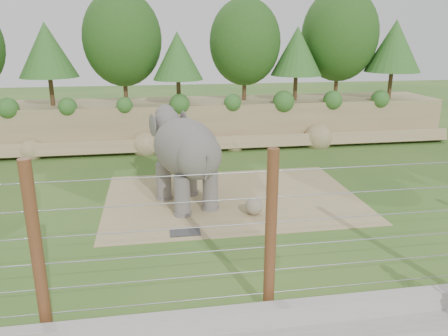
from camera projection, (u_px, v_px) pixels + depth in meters
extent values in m
plane|color=#346023|center=(234.00, 231.00, 14.64)|extent=(90.00, 90.00, 0.00)
cube|color=#977B56|center=(195.00, 121.00, 26.54)|extent=(30.00, 4.00, 2.50)
cube|color=#977B56|center=(199.00, 145.00, 24.63)|extent=(30.00, 1.37, 1.07)
cylinder|color=#3F2B19|center=(52.00, 91.00, 24.23)|extent=(0.24, 0.24, 1.58)
sphere|color=#184113|center=(47.00, 51.00, 23.61)|extent=(3.60, 3.60, 3.60)
cylinder|color=#3F2B19|center=(125.00, 86.00, 25.27)|extent=(0.24, 0.24, 1.92)
sphere|color=#184113|center=(122.00, 39.00, 24.50)|extent=(4.40, 4.40, 4.40)
cylinder|color=#3F2B19|center=(179.00, 92.00, 24.68)|extent=(0.24, 0.24, 1.40)
sphere|color=#184113|center=(178.00, 57.00, 24.12)|extent=(3.20, 3.20, 3.20)
cylinder|color=#3F2B19|center=(244.00, 85.00, 26.18)|extent=(0.24, 0.24, 1.82)
sphere|color=#184113|center=(245.00, 42.00, 25.45)|extent=(4.16, 4.16, 4.16)
cylinder|color=#3F2B19|center=(295.00, 88.00, 26.12)|extent=(0.24, 0.24, 1.50)
sphere|color=#184113|center=(297.00, 52.00, 25.52)|extent=(3.44, 3.44, 3.44)
cylinder|color=#3F2B19|center=(336.00, 81.00, 27.45)|extent=(0.24, 0.24, 2.03)
sphere|color=#184113|center=(340.00, 35.00, 26.64)|extent=(4.64, 4.64, 4.64)
cylinder|color=#3F2B19|center=(390.00, 85.00, 26.84)|extent=(0.24, 0.24, 1.64)
sphere|color=#184113|center=(394.00, 48.00, 26.18)|extent=(3.76, 3.76, 3.76)
cube|color=tan|center=(232.00, 198.00, 17.54)|extent=(10.00, 7.00, 0.02)
cube|color=#262628|center=(185.00, 232.00, 14.46)|extent=(1.00, 0.60, 0.03)
sphere|color=gray|center=(254.00, 206.00, 15.83)|extent=(0.64, 0.64, 0.64)
cube|color=#A19D96|center=(274.00, 315.00, 9.85)|extent=(26.00, 0.35, 0.50)
cylinder|color=#54281C|center=(37.00, 252.00, 9.03)|extent=(0.26, 0.26, 4.00)
cylinder|color=#54281C|center=(271.00, 235.00, 9.81)|extent=(0.26, 0.26, 4.00)
cylinder|color=#929297|center=(269.00, 293.00, 10.25)|extent=(20.00, 0.02, 0.02)
cylinder|color=#929297|center=(269.00, 270.00, 10.07)|extent=(20.00, 0.02, 0.02)
cylinder|color=#929297|center=(270.00, 247.00, 9.89)|extent=(20.00, 0.02, 0.02)
cylinder|color=#929297|center=(271.00, 222.00, 9.72)|extent=(20.00, 0.02, 0.02)
cylinder|color=#929297|center=(272.00, 197.00, 9.54)|extent=(20.00, 0.02, 0.02)
cylinder|color=#929297|center=(273.00, 171.00, 9.37)|extent=(20.00, 0.02, 0.02)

